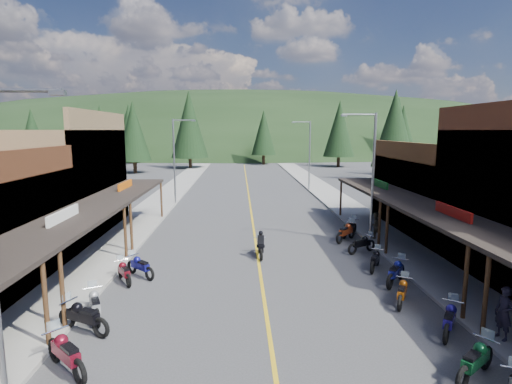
{
  "coord_description": "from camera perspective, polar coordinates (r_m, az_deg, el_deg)",
  "views": [
    {
      "loc": [
        -1.0,
        -15.68,
        7.0
      ],
      "look_at": [
        0.08,
        9.96,
        3.0
      ],
      "focal_mm": 28.0,
      "sensor_mm": 36.0,
      "label": 1
    }
  ],
  "objects": [
    {
      "name": "ground",
      "position": [
        17.2,
        1.17,
        -15.15
      ],
      "size": [
        220.0,
        220.0,
        0.0
      ],
      "primitive_type": "plane",
      "color": "#38383A",
      "rests_on": "ground"
    },
    {
      "name": "centerline",
      "position": [
        36.37,
        -0.79,
        -2.23
      ],
      "size": [
        0.15,
        90.0,
        0.01
      ],
      "primitive_type": "cube",
      "color": "gold",
      "rests_on": "ground"
    },
    {
      "name": "sidewalk_west",
      "position": [
        37.15,
        -14.34,
        -2.16
      ],
      "size": [
        3.4,
        94.0,
        0.15
      ],
      "primitive_type": "cube",
      "color": "gray",
      "rests_on": "ground"
    },
    {
      "name": "sidewalk_east",
      "position": [
        37.62,
        12.58,
        -1.97
      ],
      "size": [
        3.4,
        94.0,
        0.15
      ],
      "primitive_type": "cube",
      "color": "gray",
      "rests_on": "ground"
    },
    {
      "name": "shop_west_3",
      "position": [
        30.06,
        -27.57,
        1.2
      ],
      "size": [
        10.9,
        10.2,
        8.2
      ],
      "color": "brown",
      "rests_on": "ground"
    },
    {
      "name": "shop_east_3",
      "position": [
        31.07,
        25.97,
        -0.31
      ],
      "size": [
        10.9,
        10.2,
        6.2
      ],
      "color": "#4C2D16",
      "rests_on": "ground"
    },
    {
      "name": "streetlight_1",
      "position": [
        38.23,
        -11.41,
        4.88
      ],
      "size": [
        2.16,
        0.18,
        8.0
      ],
      "color": "gray",
      "rests_on": "ground"
    },
    {
      "name": "streetlight_2",
      "position": [
        25.11,
        16.09,
        2.71
      ],
      "size": [
        2.16,
        0.18,
        8.0
      ],
      "color": "gray",
      "rests_on": "ground"
    },
    {
      "name": "streetlight_3",
      "position": [
        46.43,
        7.49,
        5.65
      ],
      "size": [
        2.16,
        0.18,
        8.0
      ],
      "color": "gray",
      "rests_on": "ground"
    },
    {
      "name": "ridge_hill",
      "position": [
        150.84,
        -2.04,
        6.19
      ],
      "size": [
        310.0,
        140.0,
        60.0
      ],
      "primitive_type": "ellipsoid",
      "color": "black",
      "rests_on": "ground"
    },
    {
      "name": "pine_0",
      "position": [
        86.92,
        -29.34,
        7.39
      ],
      "size": [
        5.04,
        5.04,
        11.0
      ],
      "color": "black",
      "rests_on": "ground"
    },
    {
      "name": "pine_1",
      "position": [
        88.71,
        -17.64,
        8.6
      ],
      "size": [
        5.88,
        5.88,
        12.5
      ],
      "color": "black",
      "rests_on": "ground"
    },
    {
      "name": "pine_2",
      "position": [
        74.23,
        -9.51,
        9.5
      ],
      "size": [
        6.72,
        6.72,
        14.0
      ],
      "color": "black",
      "rests_on": "ground"
    },
    {
      "name": "pine_3",
      "position": [
        81.83,
        1.1,
        8.49
      ],
      "size": [
        5.04,
        5.04,
        11.0
      ],
      "color": "black",
      "rests_on": "ground"
    },
    {
      "name": "pine_4",
      "position": [
        78.03,
        11.82,
        8.84
      ],
      "size": [
        5.88,
        5.88,
        12.5
      ],
      "color": "black",
      "rests_on": "ground"
    },
    {
      "name": "pine_5",
      "position": [
        94.41,
        19.6,
        8.95
      ],
      "size": [
        6.72,
        6.72,
        14.0
      ],
      "color": "black",
      "rests_on": "ground"
    },
    {
      "name": "pine_6",
      "position": [
        92.51,
        28.38,
        7.48
      ],
      "size": [
        5.04,
        5.04,
        11.0
      ],
      "color": "black",
      "rests_on": "ground"
    },
    {
      "name": "pine_7",
      "position": [
        96.78,
        -21.34,
        8.4
      ],
      "size": [
        5.88,
        5.88,
        12.5
      ],
      "color": "black",
      "rests_on": "ground"
    },
    {
      "name": "pine_8",
      "position": [
        59.52,
        -23.27,
        7.16
      ],
      "size": [
        4.48,
        4.48,
        10.0
      ],
      "color": "black",
      "rests_on": "ground"
    },
    {
      "name": "pine_9",
      "position": [
        65.63,
        20.17,
        7.78
      ],
      "size": [
        4.93,
        4.93,
        10.8
      ],
      "color": "black",
      "rests_on": "ground"
    },
    {
      "name": "pine_10",
      "position": [
        67.84,
        -17.11,
        8.29
      ],
      "size": [
        5.38,
        5.38,
        11.6
      ],
      "color": "black",
      "rests_on": "ground"
    },
    {
      "name": "pine_11",
      "position": [
        57.64,
        19.17,
        8.56
      ],
      "size": [
        5.82,
        5.82,
        12.4
      ],
      "color": "black",
      "rests_on": "ground"
    },
    {
      "name": "bike_west_5",
      "position": [
        13.55,
        -25.53,
        -19.91
      ],
      "size": [
        2.21,
        2.19,
        1.33
      ],
      "primitive_type": null,
      "rotation": [
        0.0,
        0.0,
        0.8
      ],
      "color": "maroon",
      "rests_on": "ground"
    },
    {
      "name": "bike_west_6",
      "position": [
        15.63,
        -23.48,
        -15.88
      ],
      "size": [
        2.36,
        1.72,
        1.3
      ],
      "primitive_type": null,
      "rotation": [
        0.0,
        0.0,
        1.09
      ],
      "color": "black",
      "rests_on": "ground"
    },
    {
      "name": "bike_west_7",
      "position": [
        16.56,
        -22.02,
        -14.52
      ],
      "size": [
        1.54,
        2.22,
        1.21
      ],
      "primitive_type": null,
      "rotation": [
        0.0,
        0.0,
        0.44
      ],
      "color": "#AEB0B4",
      "rests_on": "ground"
    },
    {
      "name": "bike_west_8",
      "position": [
        19.72,
        -18.32,
        -10.67
      ],
      "size": [
        1.55,
        2.01,
        1.12
      ],
      "primitive_type": null,
      "rotation": [
        0.0,
        0.0,
        0.53
      ],
      "color": "maroon",
      "rests_on": "ground"
    },
    {
      "name": "bike_west_9",
      "position": [
        20.18,
        -16.21,
        -10.01
      ],
      "size": [
        1.99,
        1.92,
        1.19
      ],
      "primitive_type": null,
      "rotation": [
        0.0,
        0.0,
        0.82
      ],
      "color": "navy",
      "rests_on": "ground"
    },
    {
      "name": "bike_east_5",
      "position": [
        13.63,
        28.88,
        -20.19
      ],
      "size": [
        2.18,
        1.89,
        1.25
      ],
      "primitive_type": null,
      "rotation": [
        0.0,
        0.0,
        -0.92
      ],
      "color": "#0D4522",
      "rests_on": "ground"
    },
    {
      "name": "bike_east_6",
      "position": [
        15.85,
        25.95,
        -15.87
      ],
      "size": [
        1.8,
        2.14,
        1.21
      ],
      "primitive_type": null,
      "rotation": [
        0.0,
        0.0,
        -0.61
      ],
      "color": "navy",
      "rests_on": "ground"
    },
    {
      "name": "bike_east_7",
      "position": [
        17.61,
        20.18,
        -13.11
      ],
      "size": [
        1.56,
        2.08,
        1.15
      ],
      "primitive_type": null,
      "rotation": [
        0.0,
        0.0,
        -0.51
      ],
      "color": "#A74C0B",
      "rests_on": "ground"
    },
    {
      "name": "bike_east_8",
      "position": [
        19.61,
        19.36,
        -10.6
      ],
      "size": [
        1.96,
        2.18,
        1.26
      ],
      "primitive_type": null,
      "rotation": [
        0.0,
        0.0,
        -0.68
      ],
      "color": "navy",
      "rests_on": "ground"
    },
    {
      "name": "bike_east_9",
      "position": [
        21.23,
        16.67,
        -9.17
      ],
      "size": [
        1.53,
        2.04,
        1.12
      ],
      "primitive_type": null,
      "rotation": [
        0.0,
        0.0,
        -0.51
      ],
      "color": "black",
      "rests_on": "ground"
    },
    {
      "name": "bike_east_10",
      "position": [
        23.85,
        14.87,
        -7.07
      ],
      "size": [
        2.09,
        1.54,
        1.15
      ],
      "primitive_type": null,
      "rotation": [
        0.0,
        0.0,
        -1.08
      ],
      "color": "black",
      "rests_on": "ground"
    },
    {
      "name": "bike_east_11",
      "position": [
        26.01,
        12.73,
        -5.45
      ],
      "size": [
        2.14,
        2.26,
        1.34
      ],
      "primitive_type": null,
      "rotation": [
        0.0,
        0.0,
        -0.73
      ],
      "color": "maroon",
      "rests_on": "ground"
    },
    {
      "name": "bike_east_12",
      "position": [
        27.22,
        13.19,
        -4.87
      ],
      "size": [
        1.98,
        2.26,
        1.3
      ],
      "primitive_type": null,
      "rotation": [
        0.0,
        0.0,
        -0.65
      ],
      "color": "black",
      "rests_on": "ground"
    },
    {
      "name": "rider_on_bike",
      "position": [
        22.34,
        0.66,
        -7.72
      ],
      "size": [
        0.69,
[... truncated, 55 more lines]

